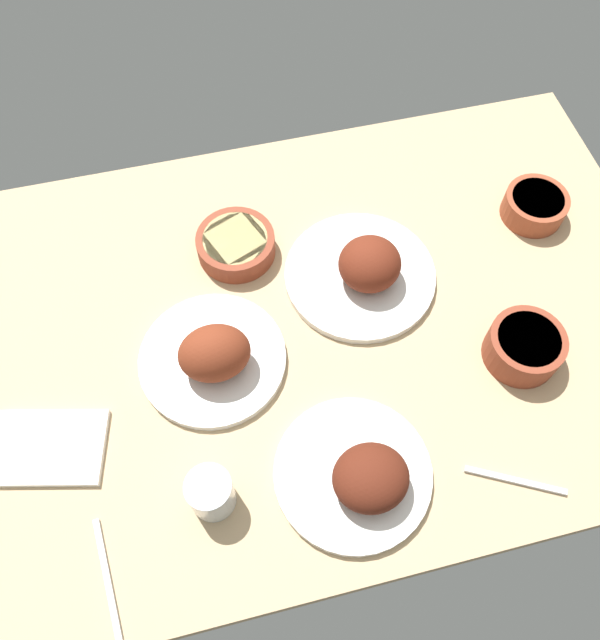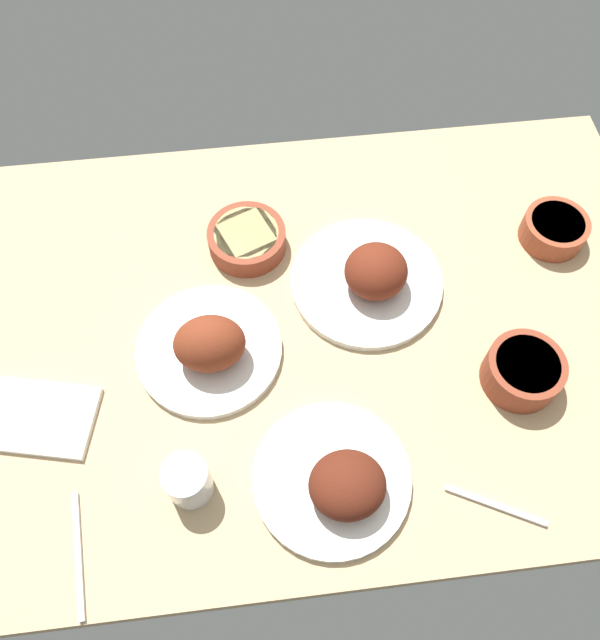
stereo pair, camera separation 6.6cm
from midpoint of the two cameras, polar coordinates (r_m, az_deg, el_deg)
The scene contains 11 objects.
dining_table at distance 116.37cm, azimuth -1.62°, elevation -1.04°, with size 140.00×90.00×4.00cm, color tan.
plate_center_main at distance 117.17cm, azimuth 4.21°, elevation 4.42°, with size 28.27×28.27×10.45cm.
plate_far_side at distance 101.45cm, azimuth 3.65°, elevation -13.90°, with size 25.23×25.23×9.15cm.
plate_near_viewer at distance 109.26cm, azimuth -9.50°, elevation -3.31°, with size 25.64×25.64×11.01cm.
bowl_onions at distance 133.44cm, azimuth 19.03°, elevation 9.67°, with size 12.28×12.28×5.14cm.
bowl_soup at distance 114.29cm, azimuth 17.99°, elevation -2.35°, with size 13.03×13.03×6.44cm.
bowl_pasta at distance 122.00cm, azimuth -7.34°, elevation 6.70°, with size 14.90×14.90×4.57cm.
water_tumbler at distance 100.83cm, azimuth -9.94°, elevation -15.19°, with size 7.12×7.12×8.28cm, color silver.
folded_napkin at distance 114.01cm, azimuth -23.30°, elevation -10.57°, with size 18.38×12.59×1.20cm, color white.
fork_loose at distance 108.27cm, azimuth 17.10°, elevation -13.73°, with size 16.07×0.90×0.80cm, color silver.
spoon_loose at distance 105.86cm, azimuth -18.72°, elevation -21.47°, with size 18.74×0.90×0.80cm, color silver.
Camera 1 is at (12.89, 53.08, 104.81)cm, focal length 35.59 mm.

